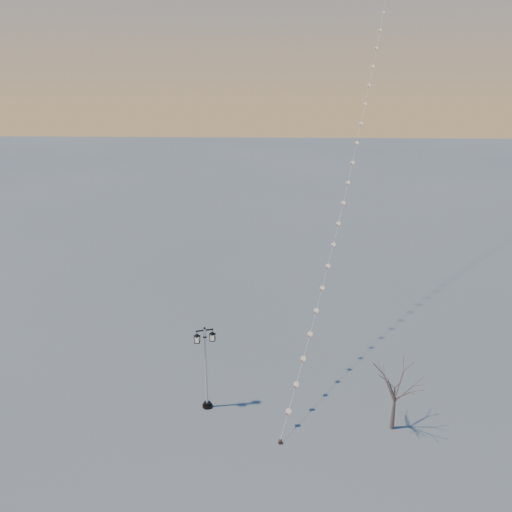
{
  "coord_description": "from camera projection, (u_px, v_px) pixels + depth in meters",
  "views": [
    {
      "loc": [
        1.05,
        -24.12,
        18.72
      ],
      "look_at": [
        -0.21,
        4.99,
        8.63
      ],
      "focal_mm": 36.17,
      "sensor_mm": 36.0,
      "label": 1
    }
  ],
  "objects": [
    {
      "name": "bare_tree",
      "position": [
        396.0,
        388.0,
        28.23
      ],
      "size": [
        2.29,
        2.29,
        3.81
      ],
      "rotation": [
        0.0,
        0.0,
        0.16
      ],
      "color": "brown",
      "rests_on": "ground"
    },
    {
      "name": "ground",
      "position": [
        256.0,
        430.0,
        28.94
      ],
      "size": [
        300.0,
        300.0,
        0.0
      ],
      "primitive_type": "plane",
      "color": "#5B5D5D",
      "rests_on": "ground"
    },
    {
      "name": "kite_train",
      "position": [
        360.0,
        99.0,
        39.81
      ],
      "size": [
        12.39,
        38.26,
        34.45
      ],
      "rotation": [
        0.0,
        0.0,
        0.06
      ],
      "color": "#371E1A",
      "rests_on": "ground"
    },
    {
      "name": "street_lamp",
      "position": [
        206.0,
        364.0,
        30.01
      ],
      "size": [
        1.31,
        0.75,
        5.34
      ],
      "rotation": [
        0.0,
        0.0,
        0.32
      ],
      "color": "black",
      "rests_on": "ground"
    }
  ]
}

